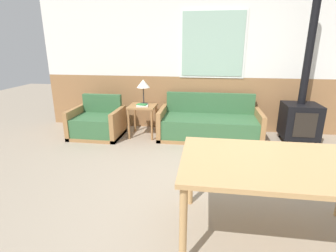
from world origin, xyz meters
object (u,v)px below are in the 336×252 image
at_px(armchair, 97,124).
at_px(wood_stove, 301,112).
at_px(dining_table, 279,169).
at_px(table_lamp, 143,85).
at_px(side_table, 143,111).
at_px(couch, 209,125).

relative_size(armchair, wood_stove, 0.36).
bearing_deg(dining_table, table_lamp, 124.21).
bearing_deg(side_table, armchair, -169.99).
height_order(dining_table, wood_stove, wood_stove).
xyz_separation_m(couch, table_lamp, (-1.24, 0.03, 0.72)).
height_order(couch, armchair, couch).
distance_m(couch, dining_table, 2.69).
xyz_separation_m(side_table, wood_stove, (2.80, 0.07, 0.08)).
bearing_deg(side_table, wood_stove, 1.43).
bearing_deg(armchair, wood_stove, 3.17).
bearing_deg(wood_stove, dining_table, -111.21).
relative_size(couch, wood_stove, 0.71).
relative_size(side_table, table_lamp, 1.27).
distance_m(armchair, dining_table, 3.59).
bearing_deg(armchair, side_table, 9.74).
relative_size(side_table, wood_stove, 0.23).
xyz_separation_m(couch, dining_table, (0.55, -2.60, 0.44)).
xyz_separation_m(table_lamp, wood_stove, (2.80, -0.02, -0.40)).
xyz_separation_m(armchair, dining_table, (2.64, -2.39, 0.44)).
bearing_deg(side_table, table_lamp, 87.09).
bearing_deg(table_lamp, wood_stove, -0.33).
height_order(armchair, dining_table, dining_table).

